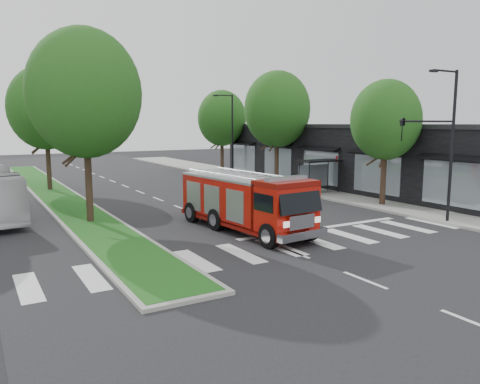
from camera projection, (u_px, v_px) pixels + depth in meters
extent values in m
plane|color=black|center=(245.00, 233.00, 22.75)|extent=(140.00, 140.00, 0.00)
cube|color=gray|center=(315.00, 189.00, 37.50)|extent=(5.00, 80.00, 0.15)
cube|color=gray|center=(54.00, 194.00, 35.16)|extent=(3.00, 50.00, 0.14)
cube|color=#164D16|center=(54.00, 193.00, 35.15)|extent=(2.60, 49.50, 0.02)
cube|color=black|center=(357.00, 157.00, 39.39)|extent=(8.00, 30.00, 5.00)
cylinder|color=black|center=(309.00, 180.00, 33.77)|extent=(0.08, 0.08, 2.50)
cylinder|color=black|center=(338.00, 178.00, 35.16)|extent=(0.08, 0.08, 2.50)
cylinder|color=black|center=(299.00, 178.00, 34.79)|extent=(0.08, 0.08, 2.50)
cylinder|color=black|center=(328.00, 176.00, 36.19)|extent=(0.08, 0.08, 2.50)
cube|color=black|center=(319.00, 161.00, 34.79)|extent=(3.20, 1.60, 0.12)
cube|color=#8C99A5|center=(313.00, 177.00, 35.57)|extent=(2.80, 0.04, 1.80)
cube|color=black|center=(319.00, 187.00, 35.08)|extent=(2.40, 0.40, 0.08)
cylinder|color=black|center=(383.00, 178.00, 29.90)|extent=(0.36, 0.36, 3.74)
ellipsoid|color=#18340E|center=(386.00, 120.00, 29.37)|extent=(4.40, 4.40, 5.06)
cylinder|color=black|center=(277.00, 160.00, 40.12)|extent=(0.36, 0.36, 4.40)
ellipsoid|color=#18340E|center=(277.00, 109.00, 39.50)|extent=(5.60, 5.60, 6.44)
cylinder|color=black|center=(222.00, 156.00, 48.71)|extent=(0.36, 0.36, 3.96)
ellipsoid|color=#18340E|center=(222.00, 118.00, 48.15)|extent=(5.00, 5.00, 5.75)
cylinder|color=black|center=(89.00, 181.00, 24.57)|extent=(0.36, 0.36, 4.62)
ellipsoid|color=#18340E|center=(85.00, 93.00, 23.91)|extent=(5.80, 5.80, 6.67)
cylinder|color=black|center=(49.00, 163.00, 36.56)|extent=(0.36, 0.36, 4.40)
ellipsoid|color=#18340E|center=(45.00, 108.00, 35.94)|extent=(5.60, 5.60, 6.44)
cylinder|color=black|center=(452.00, 148.00, 24.39)|extent=(0.16, 0.16, 8.00)
cylinder|color=black|center=(445.00, 71.00, 23.38)|extent=(1.80, 0.10, 0.10)
cube|color=black|center=(434.00, 71.00, 22.94)|extent=(0.45, 0.20, 0.12)
cylinder|color=black|center=(428.00, 121.00, 23.19)|extent=(4.00, 0.10, 0.10)
imported|color=black|center=(403.00, 130.00, 22.36)|extent=(0.18, 0.22, 1.10)
cylinder|color=black|center=(232.00, 137.00, 44.50)|extent=(0.16, 0.16, 8.00)
cylinder|color=black|center=(224.00, 95.00, 43.49)|extent=(1.80, 0.10, 0.10)
cube|color=black|center=(215.00, 96.00, 43.05)|extent=(0.45, 0.20, 0.12)
cube|color=#660A05|center=(244.00, 220.00, 23.30)|extent=(3.28, 8.61, 0.25)
cube|color=#9D1008|center=(235.00, 198.00, 23.79)|extent=(3.09, 6.61, 2.00)
cube|color=#9D1008|center=(286.00, 209.00, 20.65)|extent=(2.66, 2.03, 2.10)
cube|color=#B2B2B7|center=(235.00, 177.00, 23.64)|extent=(3.09, 6.61, 0.12)
cylinder|color=#B2B2B7|center=(220.00, 174.00, 23.09)|extent=(0.66, 5.99, 0.10)
cylinder|color=#B2B2B7|center=(249.00, 172.00, 24.13)|extent=(0.66, 5.99, 0.10)
cube|color=silver|center=(303.00, 235.00, 19.86)|extent=(2.62, 0.59, 0.35)
cube|color=#8C99A5|center=(286.00, 179.00, 20.45)|extent=(2.23, 0.56, 0.18)
cylinder|color=black|center=(269.00, 236.00, 19.89)|extent=(0.45, 1.13, 1.10)
cylinder|color=black|center=(309.00, 229.00, 21.21)|extent=(0.45, 1.13, 1.10)
cylinder|color=black|center=(216.00, 220.00, 23.28)|extent=(0.45, 1.13, 1.10)
cylinder|color=black|center=(253.00, 214.00, 24.60)|extent=(0.45, 1.13, 1.10)
cylinder|color=black|center=(192.00, 212.00, 25.21)|extent=(0.45, 1.13, 1.10)
cylinder|color=black|center=(227.00, 208.00, 26.53)|extent=(0.45, 1.13, 1.10)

